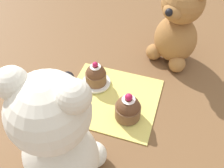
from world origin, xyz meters
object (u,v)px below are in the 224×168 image
Objects in this scene: teddy_bear_tan at (178,25)px; cupcake_near_cream_bear at (128,108)px; cupcake_near_tan_bear at (96,75)px; teddy_bear_cream at (57,137)px; saucer_plate at (96,82)px.

teddy_bear_tan reaches higher than cupcake_near_cream_bear.
teddy_bear_cream is at bearing 96.67° from cupcake_near_tan_bear.
saucer_plate is 1.09× the size of cupcake_near_tan_bear.
cupcake_near_cream_bear is at bearing 144.38° from cupcake_near_tan_bear.
teddy_bear_cream is 0.43m from teddy_bear_tan.
cupcake_near_cream_bear is at bearing -117.08° from teddy_bear_cream.
cupcake_near_cream_bear is 0.13m from cupcake_near_tan_bear.
teddy_bear_cream is 3.70× the size of cupcake_near_cream_bear.
teddy_bear_tan is 3.18× the size of cupcake_near_cream_bear.
teddy_bear_tan is at bearing -104.59° from cupcake_near_cream_bear.
cupcake_near_cream_bear is 1.01× the size of saucer_plate.
teddy_bear_cream reaches higher than cupcake_near_cream_bear.
teddy_bear_tan reaches higher than saucer_plate.
teddy_bear_tan is at bearing -135.46° from saucer_plate.
teddy_bear_tan is 3.53× the size of cupcake_near_tan_bear.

